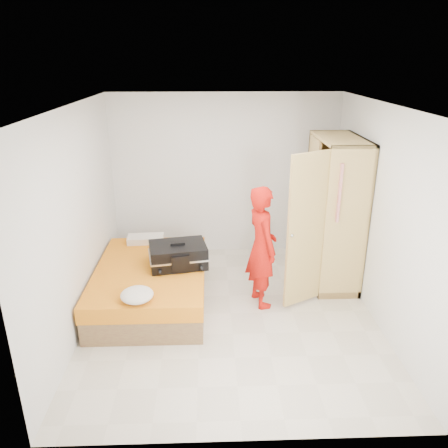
{
  "coord_description": "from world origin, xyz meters",
  "views": [
    {
      "loc": [
        -0.26,
        -4.83,
        3.1
      ],
      "look_at": [
        -0.07,
        0.62,
        1.0
      ],
      "focal_mm": 35.0,
      "sensor_mm": 36.0,
      "label": 1
    }
  ],
  "objects_px": {
    "wardrobe": "(332,217)",
    "suitcase": "(178,255)",
    "person": "(262,247)",
    "round_cushion": "(137,295)",
    "bed": "(151,284)"
  },
  "relations": [
    {
      "from": "wardrobe",
      "to": "suitcase",
      "type": "relative_size",
      "value": 2.52
    },
    {
      "from": "person",
      "to": "round_cushion",
      "type": "distance_m",
      "value": 1.69
    },
    {
      "from": "wardrobe",
      "to": "round_cushion",
      "type": "xyz_separation_m",
      "value": [
        -2.55,
        -1.31,
        -0.43
      ]
    },
    {
      "from": "wardrobe",
      "to": "suitcase",
      "type": "xyz_separation_m",
      "value": [
        -2.14,
        -0.42,
        -0.35
      ]
    },
    {
      "from": "wardrobe",
      "to": "person",
      "type": "relative_size",
      "value": 1.3
    },
    {
      "from": "person",
      "to": "wardrobe",
      "type": "bearing_deg",
      "value": -77.11
    },
    {
      "from": "bed",
      "to": "round_cushion",
      "type": "distance_m",
      "value": 0.89
    },
    {
      "from": "wardrobe",
      "to": "round_cushion",
      "type": "relative_size",
      "value": 5.6
    },
    {
      "from": "bed",
      "to": "person",
      "type": "distance_m",
      "value": 1.56
    },
    {
      "from": "bed",
      "to": "suitcase",
      "type": "xyz_separation_m",
      "value": [
        0.37,
        0.06,
        0.39
      ]
    },
    {
      "from": "round_cushion",
      "to": "bed",
      "type": "bearing_deg",
      "value": 87.05
    },
    {
      "from": "person",
      "to": "bed",
      "type": "bearing_deg",
      "value": 71.13
    },
    {
      "from": "bed",
      "to": "round_cushion",
      "type": "relative_size",
      "value": 5.39
    },
    {
      "from": "person",
      "to": "suitcase",
      "type": "distance_m",
      "value": 1.11
    },
    {
      "from": "bed",
      "to": "suitcase",
      "type": "bearing_deg",
      "value": 9.56
    }
  ]
}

